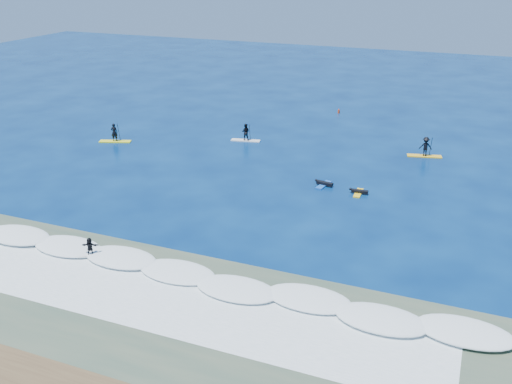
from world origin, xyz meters
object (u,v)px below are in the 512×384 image
at_px(sup_paddler_right, 425,148).
at_px(prone_paddler_near, 359,192).
at_px(sup_paddler_left, 115,135).
at_px(wave_surfer, 90,248).
at_px(sup_paddler_center, 246,134).
at_px(marker_buoy, 339,111).
at_px(prone_paddler_far, 324,184).

distance_m(sup_paddler_right, prone_paddler_near, 11.66).
xyz_separation_m(sup_paddler_left, wave_surfer, (12.44, -20.40, 0.03)).
xyz_separation_m(sup_paddler_center, sup_paddler_right, (17.25, 1.79, 0.08)).
relative_size(sup_paddler_left, marker_buoy, 5.31).
relative_size(sup_paddler_left, prone_paddler_near, 1.68).
xyz_separation_m(sup_paddler_right, marker_buoy, (-11.26, 12.22, -0.59)).
bearing_deg(sup_paddler_right, prone_paddler_near, -121.61).
distance_m(sup_paddler_center, prone_paddler_near, 16.39).
relative_size(sup_paddler_center, sup_paddler_right, 0.94).
bearing_deg(wave_surfer, sup_paddler_center, 70.75).
relative_size(sup_paddler_left, sup_paddler_right, 1.00).
distance_m(prone_paddler_near, prone_paddler_far, 3.06).
xyz_separation_m(prone_paddler_near, marker_buoy, (-7.54, 23.25, 0.13)).
bearing_deg(prone_paddler_near, prone_paddler_far, 75.87).
distance_m(sup_paddler_right, prone_paddler_far, 12.41).
height_order(sup_paddler_left, sup_paddler_center, sup_paddler_left).
bearing_deg(sup_paddler_right, sup_paddler_left, -179.59).
bearing_deg(sup_paddler_right, sup_paddler_center, 172.97).
relative_size(prone_paddler_near, prone_paddler_far, 0.93).
xyz_separation_m(sup_paddler_left, prone_paddler_near, (25.52, -4.07, -0.55)).
xyz_separation_m(sup_paddler_center, wave_surfer, (0.45, -25.57, -0.05)).
xyz_separation_m(sup_paddler_left, sup_paddler_center, (11.99, 5.16, 0.08)).
distance_m(sup_paddler_left, sup_paddler_right, 30.05).
bearing_deg(wave_surfer, prone_paddler_near, 31.07).
xyz_separation_m(sup_paddler_left, sup_paddler_right, (29.24, 6.96, 0.17)).
xyz_separation_m(sup_paddler_left, prone_paddler_far, (22.52, -3.45, -0.54)).
relative_size(sup_paddler_left, sup_paddler_center, 1.07).
bearing_deg(marker_buoy, sup_paddler_right, -47.34).
relative_size(sup_paddler_left, wave_surfer, 1.83).
bearing_deg(prone_paddler_far, wave_surfer, 159.76).
distance_m(sup_paddler_center, sup_paddler_right, 17.34).
xyz_separation_m(wave_surfer, marker_buoy, (5.54, 39.59, -0.45)).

